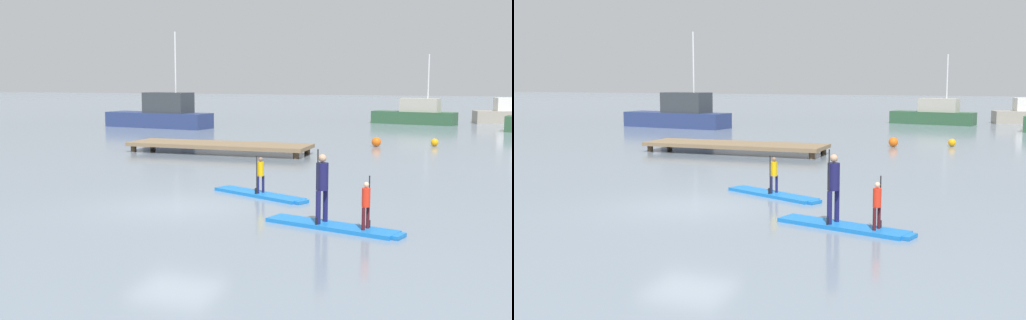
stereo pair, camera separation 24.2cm
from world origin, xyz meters
TOP-DOWN VIEW (x-y plane):
  - ground_plane at (0.00, 0.00)m, footprint 240.00×240.00m
  - paddleboard_near at (1.71, 2.41)m, footprint 3.47×2.07m
  - paddler_child_solo at (1.72, 2.40)m, footprint 0.26×0.37m
  - paddleboard_far at (4.83, -1.09)m, footprint 3.60×1.62m
  - paddler_adult at (4.51, -1.01)m, footprint 0.37×0.52m
  - paddler_child_front at (5.66, -1.32)m, footprint 0.25×0.39m
  - fishing_boat_white_large at (-14.37, 26.36)m, footprint 8.48×3.30m
  - motor_boat_small_navy at (3.00, 36.23)m, footprint 6.78×2.97m
  - floating_dock at (-4.03, 12.76)m, footprint 9.01×2.57m
  - mooring_buoy_near at (5.72, 19.54)m, footprint 0.41×0.41m
  - mooring_buoy_mid at (2.79, 18.28)m, footprint 0.51×0.51m

SIDE VIEW (x-z plane):
  - ground_plane at x=0.00m, z-range 0.00..0.00m
  - paddleboard_near at x=1.71m, z-range 0.00..0.10m
  - paddleboard_far at x=4.83m, z-range 0.00..0.10m
  - mooring_buoy_near at x=5.72m, z-range 0.00..0.41m
  - mooring_buoy_mid at x=2.79m, z-range 0.00..0.51m
  - floating_dock at x=-4.03m, z-range 0.15..0.63m
  - paddler_child_solo at x=1.72m, z-range 0.14..1.33m
  - paddler_child_front at x=5.66m, z-range 0.11..1.37m
  - motor_boat_small_navy at x=3.00m, z-range -1.97..3.52m
  - fishing_boat_white_large at x=-14.37m, z-range -2.51..4.45m
  - paddler_adult at x=4.51m, z-range 0.16..2.01m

